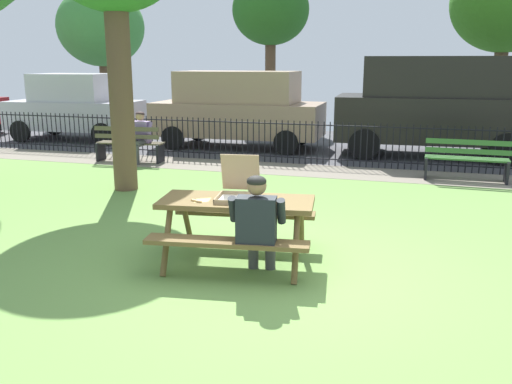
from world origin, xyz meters
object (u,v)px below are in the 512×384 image
pizza_box_open (238,188)px  person_on_park_bench (139,135)px  park_bench_left (130,144)px  parked_car_right (434,104)px  adult_at_table (258,222)px  far_tree_left (101,27)px  pizza_slice_on_table (201,200)px  far_tree_midleft (271,12)px  parked_car_left (75,106)px  far_tree_center (506,4)px  park_bench_center (466,160)px  parked_car_center (238,108)px  picnic_table_foreground (237,214)px

pizza_box_open → person_on_park_bench: bearing=127.8°
park_bench_left → parked_car_right: parked_car_right is taller
adult_at_table → far_tree_left: (-10.28, 13.66, 2.94)m
pizza_slice_on_table → park_bench_left: (-4.19, 5.76, -0.36)m
far_tree_left → far_tree_midleft: size_ratio=0.97×
pizza_slice_on_table → adult_at_table: bearing=-20.6°
adult_at_table → park_bench_left: 7.83m
far_tree_left → pizza_box_open: bearing=-53.1°
parked_car_left → far_tree_left: size_ratio=0.78×
pizza_box_open → parked_car_left: 11.56m
parked_car_right → far_tree_center: 5.88m
park_bench_center → parked_car_center: (-5.74, 2.83, 0.68)m
parked_car_left → parked_car_center: (5.20, -0.00, 0.09)m
far_tree_midleft → person_on_park_bench: bearing=-98.6°
park_bench_left → pizza_box_open: bearing=-50.4°
park_bench_left → parked_car_right: bearing=22.2°
far_tree_center → person_on_park_bench: bearing=-138.8°
picnic_table_foreground → far_tree_center: 14.33m
far_tree_midleft → picnic_table_foreground: bearing=-76.5°
far_tree_left → far_tree_center: (14.24, 0.00, 0.47)m
parked_car_right → far_tree_left: far_tree_left is taller
adult_at_table → far_tree_midleft: far_tree_midleft is taller
person_on_park_bench → park_bench_left: bearing=-175.9°
far_tree_midleft → parked_car_left: bearing=-135.1°
pizza_slice_on_table → far_tree_center: size_ratio=0.05×
person_on_park_bench → far_tree_midleft: far_tree_midleft is taller
park_bench_center → far_tree_midleft: size_ratio=0.31×
adult_at_table → park_bench_left: (-4.97, 6.05, -0.24)m
picnic_table_foreground → far_tree_left: bearing=126.8°
far_tree_midleft → parked_car_right: bearing=-41.1°
adult_at_table → person_on_park_bench: same height
picnic_table_foreground → park_bench_left: park_bench_left is taller
parked_car_center → far_tree_left: far_tree_left is taller
pizza_box_open → adult_at_table: bearing=-52.6°
person_on_park_bench → parked_car_left: (-3.66, 2.81, 0.35)m
person_on_park_bench → parked_car_center: (1.54, 2.81, 0.44)m
adult_at_table → pizza_box_open: bearing=127.4°
picnic_table_foreground → park_bench_center: (2.96, 5.59, -0.18)m
park_bench_left → far_tree_midleft: (1.41, 7.61, 3.59)m
pizza_slice_on_table → parked_car_left: (-7.59, 8.58, 0.23)m
picnic_table_foreground → pizza_box_open: (0.00, 0.06, 0.29)m
park_bench_left → far_tree_left: far_tree_left is taller
park_bench_left → parked_car_right: 7.52m
parked_car_left → parked_car_right: bearing=-0.0°
pizza_slice_on_table → park_bench_left: park_bench_left is taller
parked_car_right → far_tree_left: size_ratio=0.94×
person_on_park_bench → parked_car_right: 7.25m
pizza_box_open → far_tree_center: (4.35, 13.15, 3.17)m
person_on_park_bench → parked_car_left: size_ratio=0.30×
park_bench_left → parked_car_center: size_ratio=0.35×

